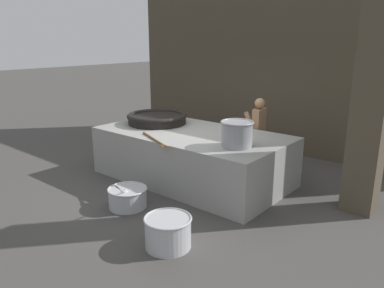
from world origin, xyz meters
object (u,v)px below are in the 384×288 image
object	(u,v)px
prep_bowl_meat	(168,231)
cook	(258,132)
stock_pot	(237,133)
prep_bowl_vegetables	(128,197)
giant_wok_near	(157,118)

from	to	relation	value
prep_bowl_meat	cook	bearing A→B (deg)	100.83
stock_pot	cook	distance (m)	1.67
stock_pot	prep_bowl_vegetables	distance (m)	2.09
giant_wok_near	cook	distance (m)	2.14
prep_bowl_vegetables	prep_bowl_meat	distance (m)	1.44
giant_wok_near	stock_pot	size ratio (longest dim) A/B	2.30
cook	stock_pot	bearing A→B (deg)	97.12
giant_wok_near	cook	size ratio (longest dim) A/B	0.83
cook	prep_bowl_meat	xyz separation A→B (m)	(0.65, -3.42, -0.60)
cook	prep_bowl_vegetables	world-z (taller)	cook
giant_wok_near	prep_bowl_vegetables	size ratio (longest dim) A/B	1.62
stock_pot	giant_wok_near	bearing A→B (deg)	169.70
prep_bowl_vegetables	giant_wok_near	bearing A→B (deg)	120.96
prep_bowl_vegetables	stock_pot	bearing A→B (deg)	49.53
stock_pot	prep_bowl_vegetables	size ratio (longest dim) A/B	0.71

